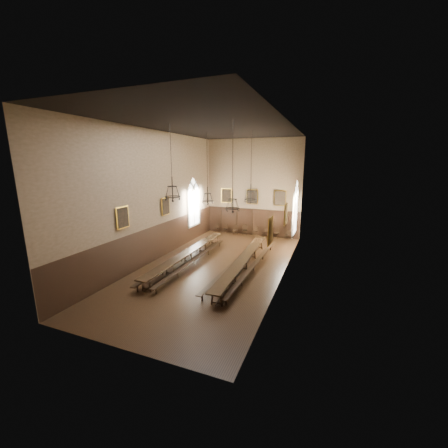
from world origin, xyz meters
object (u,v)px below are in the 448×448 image
Objects in this scene: bench_left_inner at (195,261)px; chair_5 at (266,234)px; chandelier_front_right at (232,202)px; chair_7 at (288,237)px; chair_3 at (245,232)px; chair_0 at (216,230)px; chandelier_back_right at (251,195)px; table_left at (188,257)px; chandelier_front_left at (172,192)px; chair_4 at (255,233)px; bench_right_inner at (235,264)px; chair_1 at (225,231)px; bench_right_outer at (254,267)px; chair_2 at (236,232)px; table_right at (243,264)px; chair_6 at (276,235)px; bench_left_outer at (182,258)px; chandelier_back_left at (208,197)px.

bench_left_inner is 11.00× the size of chair_5.
chair_7 is at bearing 81.81° from chandelier_front_right.
chair_7 is at bearing -17.67° from chair_3.
bench_left_inner is at bearing -70.36° from chair_0.
chair_0 is at bearing 130.75° from chandelier_back_right.
table_left is 2.48× the size of chandelier_front_left.
chair_4 is 1.09× the size of chair_7.
chair_1 is at bearing 115.34° from bench_right_inner.
chair_0 reaches higher than chair_1.
bench_right_outer is at bearing -54.06° from chair_1.
chair_2 is at bearing 0.31° from chair_1.
chair_6 reaches higher than table_right.
chandelier_back_right is 1.14× the size of chandelier_front_left.
chair_3 reaches higher than table_right.
chair_6 is 0.21× the size of chandelier_front_right.
bench_right_inner is 4.90m from chandelier_back_right.
table_right is 4.44m from bench_left_outer.
table_left is 2.23× the size of chandelier_front_right.
chair_6 is at bearing 86.39° from table_right.
chair_5 is 11.55m from chandelier_front_right.
table_left is 6.29m from chandelier_front_right.
bench_right_inner is 5.78m from chandelier_back_left.
chandelier_back_right reaches higher than chair_0.
chair_6 is at bearing -10.79° from chair_2.
bench_right_inner is 11.59× the size of chair_5.
chair_3 is (1.48, 8.54, -0.11)m from table_left.
table_right is 2.06× the size of chandelier_back_left.
bench_right_outer is 5.01m from chandelier_back_right.
chair_4 is at bearing 78.78° from chandelier_front_left.
chair_4 is 7.50m from chandelier_back_right.
chair_7 is at bearing 84.13° from bench_right_outer.
chair_1 reaches higher than bench_right_outer.
chair_3 is (2.95, 0.06, 0.02)m from chair_0.
bench_left_inner is (-3.33, -0.33, -0.13)m from table_right.
chair_7 is (6.08, 0.01, -0.00)m from chair_1.
table_right is at bearing 2.34° from bench_left_outer.
chair_7 is 8.80m from chandelier_back_left.
chandelier_back_left is at bearing -105.75° from chair_2.
chandelier_back_left reaches higher than bench_left_outer.
table_right is at bearing -91.32° from chair_3.
chair_1 is 0.95× the size of chair_2.
chandelier_front_left is at bearing -81.06° from chair_1.
table_right is at bearing -85.80° from chair_5.
chair_0 is (-4.90, 8.29, -0.02)m from bench_right_inner.
bench_right_inner is 2.01× the size of chandelier_back_left.
chair_1 is at bearing -168.47° from chair_6.
chair_4 is (-0.90, 8.27, -0.01)m from bench_right_inner.
chair_4 is (-1.47, 8.41, -0.13)m from table_right.
chandelier_front_right is (0.02, -2.17, 4.35)m from table_right.
table_right is at bearing -82.49° from chair_6.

